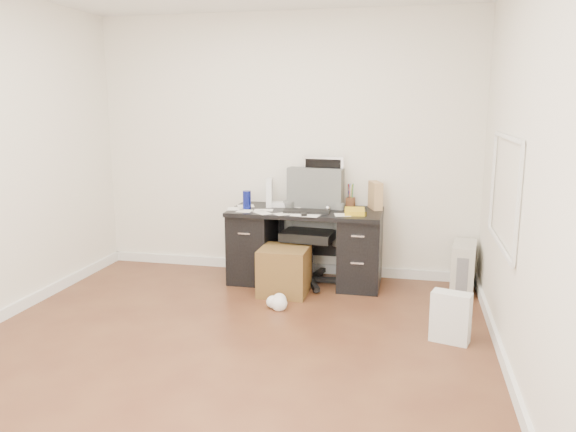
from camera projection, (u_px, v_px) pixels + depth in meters
name	position (u px, v px, depth m)	size (l,w,h in m)	color
ground	(225.00, 346.00, 4.21)	(4.00, 4.00, 0.00)	#4A2418
room_shell	(226.00, 123.00, 3.90)	(4.02, 4.02, 2.71)	silver
desk	(306.00, 244.00, 5.64)	(1.50, 0.70, 0.75)	black
loose_papers	(285.00, 210.00, 5.57)	(1.10, 0.60, 0.00)	white
lcd_monitor	(323.00, 181.00, 5.68)	(0.42, 0.24, 0.52)	silver
keyboard	(307.00, 212.00, 5.42)	(0.44, 0.15, 0.03)	black
computer_mouse	(328.00, 208.00, 5.52)	(0.05, 0.05, 0.05)	silver
travel_mug	(247.00, 200.00, 5.60)	(0.08, 0.08, 0.18)	navy
white_binder	(270.00, 192.00, 5.76)	(0.11, 0.25, 0.28)	silver
magazine_file	(375.00, 195.00, 5.60)	(0.12, 0.23, 0.27)	#A77651
pen_cup	(351.00, 196.00, 5.67)	(0.10, 0.10, 0.24)	brown
yellow_book	(355.00, 211.00, 5.37)	(0.20, 0.26, 0.05)	gold
paper_remote	(306.00, 214.00, 5.31)	(0.27, 0.21, 0.02)	white
office_chair	(310.00, 228.00, 5.57)	(0.65, 0.65, 1.15)	#4F524F
pc_tower	(463.00, 267.00, 5.41)	(0.21, 0.47, 0.47)	#BAB5A8
shopping_bag	(451.00, 317.00, 4.26)	(0.29, 0.21, 0.39)	silver
wicker_basket	(284.00, 271.00, 5.34)	(0.45, 0.45, 0.45)	#4B3116
desk_printer	(257.00, 265.00, 5.99)	(0.32, 0.26, 0.19)	#5C5C60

